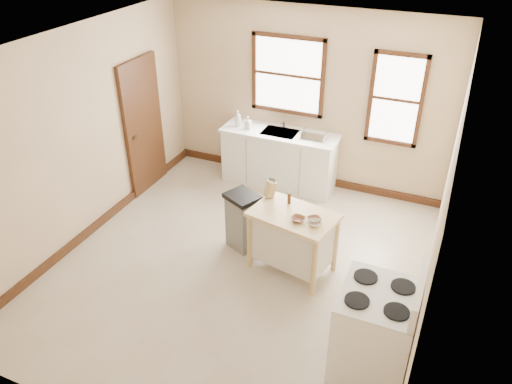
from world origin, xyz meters
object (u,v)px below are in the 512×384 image
(pepper_grinder, at_px, (289,198))
(gas_stove, at_px, (376,321))
(bowl_b, at_px, (314,220))
(bowl_c, at_px, (315,223))
(trash_bin, at_px, (243,221))
(knife_block, at_px, (270,190))
(dish_rack, at_px, (314,135))
(soap_bottle_b, at_px, (248,123))
(soap_bottle_a, at_px, (238,119))
(kitchen_island, at_px, (292,242))
(bowl_a, at_px, (298,219))

(pepper_grinder, xyz_separation_m, gas_stove, (1.38, -1.34, -0.29))
(bowl_b, relative_size, gas_stove, 0.13)
(bowl_c, height_order, trash_bin, bowl_c)
(knife_block, relative_size, trash_bin, 0.25)
(dish_rack, bearing_deg, knife_block, -97.41)
(dish_rack, distance_m, trash_bin, 1.91)
(knife_block, bearing_deg, trash_bin, -133.45)
(soap_bottle_b, xyz_separation_m, pepper_grinder, (1.31, -1.70, -0.12))
(dish_rack, distance_m, bowl_c, 2.21)
(soap_bottle_a, relative_size, pepper_grinder, 1.74)
(pepper_grinder, bearing_deg, dish_rack, 97.66)
(knife_block, distance_m, bowl_b, 0.75)
(kitchen_island, bearing_deg, knife_block, 158.96)
(soap_bottle_a, bearing_deg, gas_stove, -63.52)
(kitchen_island, distance_m, bowl_b, 0.52)
(soap_bottle_b, xyz_separation_m, bowl_c, (1.75, -2.03, -0.17))
(bowl_c, bearing_deg, knife_block, 151.79)
(soap_bottle_a, height_order, soap_bottle_b, soap_bottle_a)
(pepper_grinder, relative_size, bowl_a, 0.90)
(dish_rack, bearing_deg, pepper_grinder, -88.58)
(dish_rack, height_order, bowl_a, dish_rack)
(bowl_b, bearing_deg, kitchen_island, 169.39)
(kitchen_island, bearing_deg, gas_stove, -31.10)
(bowl_a, bearing_deg, trash_bin, 160.35)
(soap_bottle_b, height_order, knife_block, soap_bottle_b)
(knife_block, height_order, bowl_a, knife_block)
(soap_bottle_b, distance_m, bowl_b, 2.61)
(bowl_a, bearing_deg, pepper_grinder, 125.24)
(pepper_grinder, bearing_deg, kitchen_island, -56.58)
(pepper_grinder, relative_size, bowl_c, 0.95)
(soap_bottle_a, height_order, bowl_c, soap_bottle_a)
(dish_rack, relative_size, kitchen_island, 0.38)
(soap_bottle_a, bearing_deg, trash_bin, -80.21)
(soap_bottle_b, height_order, pepper_grinder, soap_bottle_b)
(kitchen_island, bearing_deg, bowl_a, -40.64)
(soap_bottle_b, height_order, bowl_b, soap_bottle_b)
(knife_block, relative_size, gas_stove, 0.16)
(dish_rack, bearing_deg, trash_bin, -108.64)
(bowl_b, height_order, trash_bin, bowl_b)
(knife_block, relative_size, pepper_grinder, 1.33)
(pepper_grinder, bearing_deg, gas_stove, -44.04)
(pepper_grinder, distance_m, bowl_a, 0.40)
(kitchen_island, xyz_separation_m, trash_bin, (-0.76, 0.19, -0.01))
(dish_rack, relative_size, gas_stove, 0.32)
(bowl_c, distance_m, trash_bin, 1.20)
(knife_block, bearing_deg, kitchen_island, 3.61)
(soap_bottle_b, relative_size, gas_stove, 0.17)
(bowl_b, bearing_deg, trash_bin, 166.99)
(soap_bottle_a, bearing_deg, bowl_b, -62.85)
(dish_rack, distance_m, knife_block, 1.72)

